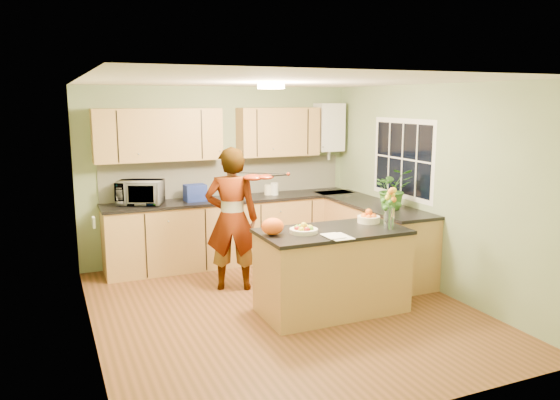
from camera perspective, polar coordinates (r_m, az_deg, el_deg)
name	(u,v)px	position (r m, az deg, el deg)	size (l,w,h in m)	color
floor	(282,309)	(6.23, 0.20, -11.32)	(4.50, 4.50, 0.00)	brown
ceiling	(282,81)	(5.80, 0.22, 12.30)	(4.00, 4.50, 0.02)	white
wall_back	(220,174)	(7.98, -6.30, 2.71)	(4.00, 0.02, 2.50)	gray
wall_front	(409,252)	(3.98, 13.36, -5.28)	(4.00, 0.02, 2.50)	gray
wall_left	(87,215)	(5.42, -19.56, -1.46)	(0.02, 4.50, 2.50)	gray
wall_right	(432,188)	(6.93, 15.55, 1.23)	(0.02, 4.50, 2.50)	gray
back_counter	(234,230)	(7.87, -4.84, -3.15)	(3.64, 0.62, 0.94)	#AC7A45
right_counter	(371,236)	(7.58, 9.46, -3.77)	(0.62, 2.24, 0.94)	#AC7A45
splashback	(227,177)	(8.00, -5.57, 2.38)	(3.60, 0.02, 0.52)	#EEEACE
upper_cabinets	(211,134)	(7.71, -7.27, 6.91)	(3.20, 0.34, 0.70)	#AC7A45
boiler	(329,127)	(8.43, 5.15, 7.56)	(0.40, 0.30, 0.86)	white
window_right	(403,159)	(7.35, 12.69, 4.23)	(0.01, 1.30, 1.05)	white
light_switch	(94,222)	(4.82, -18.90, -2.22)	(0.02, 0.09, 0.09)	white
ceiling_lamp	(271,86)	(6.07, -0.95, 11.85)	(0.30, 0.30, 0.07)	#FFEABF
peninsula_island	(332,271)	(6.07, 5.46, -7.35)	(1.61, 0.83, 0.92)	#AC7A45
fruit_dish	(304,229)	(5.77, 2.49, -3.03)	(0.30, 0.30, 0.10)	#F5E9C4
orange_bowl	(369,217)	(6.33, 9.25, -1.78)	(0.26, 0.26, 0.15)	#F5E9C4
flower_vase	(390,199)	(6.04, 11.41, 0.15)	(0.27, 0.27, 0.50)	silver
orange_bag	(273,226)	(5.67, -0.78, -2.77)	(0.24, 0.20, 0.18)	#FF5D15
papers	(338,236)	(5.64, 6.12, -3.80)	(0.22, 0.30, 0.01)	white
violinist	(232,219)	(6.67, -5.05, -1.99)	(0.64, 0.42, 1.76)	#E9A88E
violin	(253,177)	(6.43, -2.82, 2.38)	(0.57, 0.23, 0.11)	#4F1004
microwave	(140,192)	(7.48, -14.40, 0.77)	(0.58, 0.39, 0.32)	white
blue_box	(195,193)	(7.58, -8.86, 0.75)	(0.29, 0.21, 0.23)	navy
kettle	(241,190)	(7.78, -4.14, 1.09)	(0.15, 0.15, 0.28)	silver
jar_cream	(268,190)	(7.98, -1.29, 1.07)	(0.10, 0.10, 0.15)	#F5E9C4
jar_white	(274,189)	(7.98, -0.58, 1.17)	(0.11, 0.11, 0.18)	white
potted_plant	(393,189)	(7.05, 11.72, 1.17)	(0.48, 0.41, 0.53)	#316722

